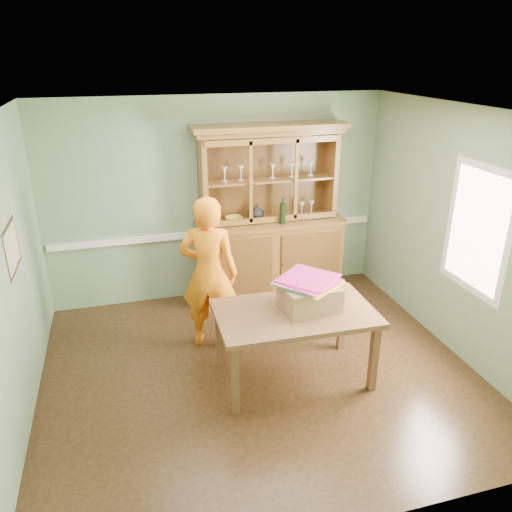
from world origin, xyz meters
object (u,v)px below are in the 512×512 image
object	(u,v)px
china_hutch	(269,239)
person	(209,274)
dining_table	(295,319)
cardboard_box	(309,297)

from	to	relation	value
china_hutch	person	world-z (taller)	china_hutch
dining_table	person	world-z (taller)	person
cardboard_box	person	xyz separation A→B (m)	(-0.86, 0.87, -0.02)
china_hutch	person	size ratio (longest dim) A/B	1.31
china_hutch	dining_table	size ratio (longest dim) A/B	1.47
dining_table	person	size ratio (longest dim) A/B	0.89
china_hutch	dining_table	bearing A→B (deg)	-99.57
cardboard_box	person	bearing A→B (deg)	134.71
china_hutch	cardboard_box	size ratio (longest dim) A/B	4.31
cardboard_box	dining_table	bearing A→B (deg)	-172.79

